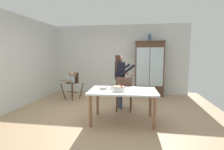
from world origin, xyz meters
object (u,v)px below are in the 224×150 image
(high_chair_with_toddler, at_px, (72,81))
(adult_person, at_px, (120,75))
(serving_bowl, at_px, (104,88))
(birthday_cake, at_px, (119,89))
(china_cabinet, at_px, (149,68))
(dining_chair_far_side, at_px, (124,91))
(ceramic_vase, at_px, (150,38))
(dining_table, at_px, (123,94))

(high_chair_with_toddler, relative_size, adult_person, 0.62)
(adult_person, height_order, serving_bowl, adult_person)
(birthday_cake, bearing_deg, china_cabinet, 74.85)
(high_chair_with_toddler, relative_size, dining_chair_far_side, 0.99)
(ceramic_vase, distance_m, dining_table, 3.24)
(ceramic_vase, xyz_separation_m, dining_chair_far_side, (-0.74, -2.08, -1.61))
(china_cabinet, bearing_deg, birthday_cake, -105.15)
(dining_table, distance_m, serving_bowl, 0.47)
(ceramic_vase, relative_size, dining_chair_far_side, 0.28)
(ceramic_vase, xyz_separation_m, dining_table, (-0.69, -2.79, -1.51))
(china_cabinet, distance_m, high_chair_with_toddler, 2.86)
(dining_table, bearing_deg, china_cabinet, 75.63)
(adult_person, bearing_deg, ceramic_vase, -49.87)
(high_chair_with_toddler, relative_size, birthday_cake, 3.39)
(dining_table, height_order, serving_bowl, serving_bowl)
(china_cabinet, relative_size, birthday_cake, 7.30)
(china_cabinet, relative_size, adult_person, 1.33)
(serving_bowl, bearing_deg, high_chair_with_toddler, 130.23)
(ceramic_vase, height_order, birthday_cake, ceramic_vase)
(dining_table, relative_size, birthday_cake, 5.62)
(ceramic_vase, bearing_deg, birthday_cake, -104.78)
(china_cabinet, bearing_deg, adult_person, -117.03)
(ceramic_vase, distance_m, serving_bowl, 3.30)
(adult_person, height_order, birthday_cake, adult_person)
(high_chair_with_toddler, height_order, serving_bowl, high_chair_with_toddler)
(china_cabinet, xyz_separation_m, high_chair_with_toddler, (-2.65, -1.01, -0.37))
(ceramic_vase, height_order, dining_table, ceramic_vase)
(high_chair_with_toddler, bearing_deg, adult_person, 1.55)
(birthday_cake, bearing_deg, dining_chair_far_side, 87.44)
(adult_person, bearing_deg, dining_chair_far_side, -178.26)
(ceramic_vase, xyz_separation_m, high_chair_with_toddler, (-2.63, -1.01, -1.51))
(china_cabinet, height_order, dining_table, china_cabinet)
(high_chair_with_toddler, distance_m, birthday_cake, 2.68)
(china_cabinet, xyz_separation_m, birthday_cake, (-0.79, -2.93, -0.23))
(ceramic_vase, xyz_separation_m, serving_bowl, (-1.15, -2.77, -1.39))
(dining_table, bearing_deg, dining_chair_far_side, 93.50)
(dining_chair_far_side, bearing_deg, birthday_cake, 87.54)
(serving_bowl, bearing_deg, birthday_cake, -24.57)
(china_cabinet, xyz_separation_m, ceramic_vase, (-0.02, 0.00, 1.13))
(dining_table, distance_m, dining_chair_far_side, 0.71)
(dining_table, bearing_deg, high_chair_with_toddler, 137.58)
(ceramic_vase, distance_m, dining_chair_far_side, 2.73)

